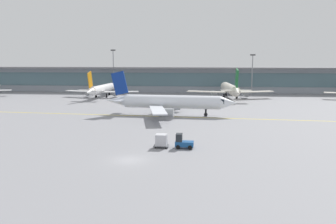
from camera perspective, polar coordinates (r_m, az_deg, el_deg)
The scene contains 10 objects.
ground_plane at distance 44.69m, azimuth -6.25°, elevation -7.80°, with size 400.00×400.00×0.00m, color gray.
taxiway_centreline_stripe at distance 77.11m, azimuth 0.58°, elevation -0.78°, with size 110.00×0.36×0.01m, color yellow.
terminal_concourse at distance 136.21m, azimuth 1.68°, elevation 5.39°, with size 228.12×11.00×9.60m.
gate_airplane_1 at distance 118.64m, azimuth -10.67°, elevation 3.69°, with size 25.24×27.18×9.00m.
gate_airplane_2 at distance 115.22m, azimuth 10.07°, elevation 3.72°, with size 28.09×30.30×10.03m.
taxiing_regional_jet at distance 78.71m, azimuth 0.42°, elevation 1.62°, with size 30.13×27.93×9.98m.
baggage_tug at distance 49.99m, azimuth 2.44°, elevation -4.92°, with size 2.64×1.69×2.10m.
cargo_dolly_lead at distance 50.30m, azimuth -1.10°, elevation -4.64°, with size 2.15×1.66×1.94m.
apron_light_mast_1 at distance 133.92m, azimuth -8.89°, elevation 6.89°, with size 1.80×0.36×16.16m.
apron_light_mast_2 at distance 128.03m, azimuth 13.58°, elevation 6.26°, with size 1.80×0.36×14.33m.
Camera 1 is at (8.80, -41.96, 12.60)m, focal length 37.34 mm.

